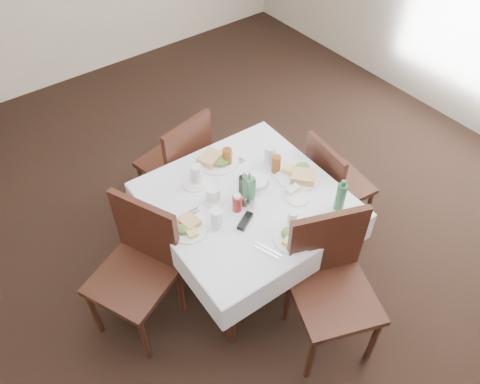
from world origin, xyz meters
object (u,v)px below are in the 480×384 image
at_px(oil_cruet_dark, 244,184).
at_px(water_w, 217,218).
at_px(chair_south, 330,277).
at_px(coffee_mug, 214,194).
at_px(water_s, 292,218).
at_px(chair_east, 332,181).
at_px(chair_north, 180,160).
at_px(ketchup_bottle, 237,203).
at_px(bread_basket, 255,183).
at_px(oil_cruet_green, 249,188).
at_px(water_n, 196,174).
at_px(green_bottle, 341,196).
at_px(dining_table, 247,207).
at_px(water_e, 270,155).
at_px(chair_west, 139,261).

bearing_deg(oil_cruet_dark, water_w, -157.75).
bearing_deg(chair_south, coffee_mug, 109.08).
distance_m(chair_south, water_s, 0.42).
relative_size(chair_east, water_s, 7.89).
distance_m(chair_north, ketchup_bottle, 0.89).
height_order(water_s, oil_cruet_dark, oil_cruet_dark).
height_order(chair_south, bread_basket, chair_south).
bearing_deg(oil_cruet_green, chair_east, -3.07).
height_order(water_n, oil_cruet_dark, oil_cruet_dark).
xyz_separation_m(water_n, water_s, (0.26, -0.68, -0.01)).
bearing_deg(chair_south, green_bottle, 41.59).
distance_m(chair_east, water_s, 0.80).
bearing_deg(coffee_mug, dining_table, -33.85).
relative_size(chair_north, chair_east, 1.08).
xyz_separation_m(water_e, bread_basket, (-0.23, -0.12, -0.04)).
xyz_separation_m(chair_north, ketchup_bottle, (-0.07, -0.84, 0.27)).
height_order(water_w, bread_basket, water_w).
bearing_deg(ketchup_bottle, water_w, -169.14).
bearing_deg(coffee_mug, chair_west, -179.70).
xyz_separation_m(chair_north, oil_cruet_green, (0.04, -0.82, 0.32)).
distance_m(water_e, green_bottle, 0.61).
distance_m(dining_table, water_w, 0.34).
bearing_deg(water_w, coffee_mug, 60.46).
distance_m(ketchup_bottle, coffee_mug, 0.18).
bearing_deg(water_s, water_e, 64.11).
distance_m(chair_south, oil_cruet_dark, 0.80).
bearing_deg(dining_table, ketchup_bottle, -158.62).
xyz_separation_m(coffee_mug, green_bottle, (0.60, -0.55, 0.06)).
relative_size(water_w, bread_basket, 0.76).
bearing_deg(water_e, green_bottle, -82.65).
bearing_deg(oil_cruet_dark, water_n, 123.16).
height_order(ketchup_bottle, green_bottle, green_bottle).
relative_size(water_n, oil_cruet_dark, 0.70).
relative_size(bread_basket, oil_cruet_dark, 0.93).
relative_size(water_s, ketchup_bottle, 0.83).
relative_size(water_s, oil_cruet_green, 0.44).
distance_m(water_w, green_bottle, 0.79).
distance_m(chair_north, chair_south, 1.51).
relative_size(chair_west, water_n, 7.11).
xyz_separation_m(chair_west, water_s, (0.85, -0.46, 0.25)).
height_order(chair_south, water_e, chair_south).
relative_size(chair_east, chair_west, 0.89).
xyz_separation_m(chair_west, green_bottle, (1.19, -0.54, 0.30)).
bearing_deg(chair_north, water_n, -105.73).
distance_m(chair_west, bread_basket, 0.91).
distance_m(bread_basket, green_bottle, 0.58).
height_order(water_w, coffee_mug, water_w).
height_order(chair_north, chair_west, chair_west).
xyz_separation_m(water_s, water_e, (0.25, 0.52, 0.02)).
xyz_separation_m(water_e, oil_cruet_green, (-0.34, -0.20, 0.04)).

